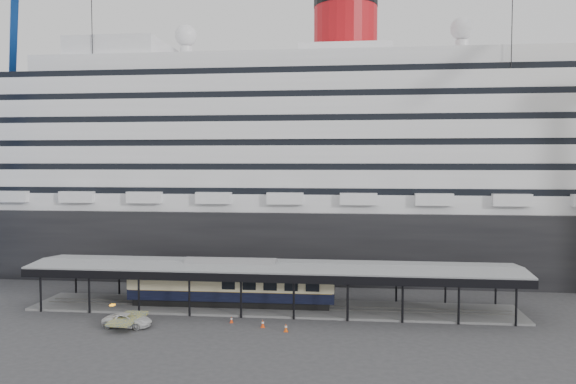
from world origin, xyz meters
name	(u,v)px	position (x,y,z in m)	size (l,w,h in m)	color
ground	(266,321)	(0.00, 0.00, 0.00)	(200.00, 200.00, 0.00)	#333336
cruise_ship	(296,154)	(0.05, 32.00, 18.35)	(130.00, 30.00, 43.90)	black
platform_canopy	(272,289)	(0.00, 5.00, 2.36)	(56.00, 9.18, 5.30)	slate
port_truck	(128,320)	(-13.84, -3.78, 0.69)	(2.29, 4.96, 1.38)	silver
pullman_carriage	(231,283)	(-4.85, 5.00, 2.84)	(24.02, 3.37, 23.55)	black
traffic_cone_left	(231,319)	(-3.53, -1.10, 0.34)	(0.43, 0.43, 0.69)	#EC3D0D
traffic_cone_mid	(286,328)	(2.56, -3.62, 0.42)	(0.45, 0.45, 0.84)	#DE4C0C
traffic_cone_right	(263,323)	(0.02, -2.41, 0.41)	(0.50, 0.50, 0.83)	#E5400C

